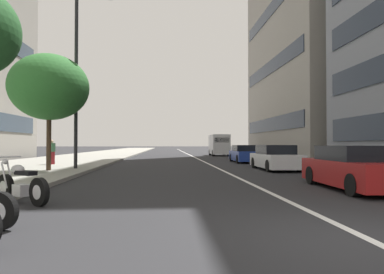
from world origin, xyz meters
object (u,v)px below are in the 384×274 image
delivery_van_ahead (219,145)px  street_tree_near_plaza_corner (49,87)px  car_approaching_light (356,168)px  pedestrian_on_plaza (52,152)px  car_far_down_avenue (245,154)px  motorcycle_nearest_camera (21,185)px  street_lamp_with_banners (81,66)px  car_mid_block_traffic (275,158)px

delivery_van_ahead → street_tree_near_plaza_corner: street_tree_near_plaza_corner is taller
car_approaching_light → pedestrian_on_plaza: (11.66, 12.92, 0.26)m
car_far_down_avenue → pedestrian_on_plaza: 13.74m
car_approaching_light → pedestrian_on_plaza: 17.40m
motorcycle_nearest_camera → delivery_van_ahead: 34.24m
street_lamp_with_banners → street_tree_near_plaza_corner: street_lamp_with_banners is taller
car_far_down_avenue → street_tree_near_plaza_corner: (-9.19, 11.60, 3.47)m
car_far_down_avenue → street_tree_near_plaza_corner: bearing=129.9°
street_lamp_with_banners → pedestrian_on_plaza: bearing=35.5°
delivery_van_ahead → pedestrian_on_plaza: bearing=146.8°
car_far_down_avenue → pedestrian_on_plaza: pedestrian_on_plaza is taller
delivery_van_ahead → pedestrian_on_plaza: delivery_van_ahead is taller
motorcycle_nearest_camera → street_tree_near_plaza_corner: (8.36, 2.13, 3.68)m
car_mid_block_traffic → pedestrian_on_plaza: 13.45m
street_tree_near_plaza_corner → pedestrian_on_plaza: (5.06, 1.50, -3.20)m
delivery_van_ahead → pedestrian_on_plaza: size_ratio=3.69×
car_far_down_avenue → street_lamp_with_banners: street_lamp_with_banners is taller
pedestrian_on_plaza → street_lamp_with_banners: bearing=-105.0°
car_mid_block_traffic → car_far_down_avenue: bearing=-0.4°
delivery_van_ahead → pedestrian_on_plaza: (-19.39, 13.39, -0.43)m
motorcycle_nearest_camera → delivery_van_ahead: delivery_van_ahead is taller
delivery_van_ahead → motorcycle_nearest_camera: bearing=164.9°
street_lamp_with_banners → pedestrian_on_plaza: street_lamp_with_banners is taller
motorcycle_nearest_camera → street_lamp_with_banners: street_lamp_with_banners is taller
pedestrian_on_plaza → car_mid_block_traffic: bearing=-65.8°
motorcycle_nearest_camera → delivery_van_ahead: size_ratio=0.31×
street_tree_near_plaza_corner → pedestrian_on_plaza: street_tree_near_plaza_corner is taller
car_mid_block_traffic → car_approaching_light: bearing=-179.9°
motorcycle_nearest_camera → street_tree_near_plaza_corner: 9.38m
street_lamp_with_banners → pedestrian_on_plaza: 6.47m
pedestrian_on_plaza → car_approaching_light: bearing=-92.6°
pedestrian_on_plaza → delivery_van_ahead: bearing=4.8°
car_far_down_avenue → car_approaching_light: bearing=-179.2°
delivery_van_ahead → street_lamp_with_banners: street_lamp_with_banners is taller
motorcycle_nearest_camera → car_far_down_avenue: size_ratio=0.37×
motorcycle_nearest_camera → car_approaching_light: bearing=-129.7°
motorcycle_nearest_camera → car_mid_block_traffic: size_ratio=0.39×
car_mid_block_traffic → delivery_van_ahead: bearing=-0.5°
delivery_van_ahead → car_approaching_light: bearing=-179.4°
car_far_down_avenue → delivery_van_ahead: delivery_van_ahead is taller
street_tree_near_plaza_corner → car_mid_block_traffic: bearing=-82.5°
motorcycle_nearest_camera → pedestrian_on_plaza: pedestrian_on_plaza is taller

